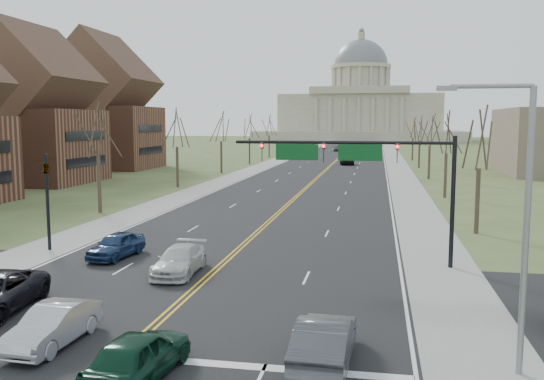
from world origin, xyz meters
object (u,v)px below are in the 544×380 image
at_px(car_sb_inner_lead, 53,325).
at_px(car_sb_outer_second, 116,245).
at_px(car_nb_inner_lead, 139,355).
at_px(signal_left, 47,191).
at_px(signal_mast, 359,162).
at_px(car_far_nb, 347,161).
at_px(car_nb_outer_lead, 325,341).
at_px(car_far_sb, 337,148).
at_px(street_light, 518,211).
at_px(car_sb_inner_second, 179,260).

relative_size(car_sb_inner_lead, car_sb_outer_second, 1.00).
distance_m(car_nb_inner_lead, car_sb_outer_second, 16.85).
xyz_separation_m(signal_left, car_sb_inner_lead, (8.72, -13.97, -2.99)).
xyz_separation_m(signal_mast, car_far_nb, (-4.65, 75.93, -5.02)).
distance_m(signal_left, car_nb_inner_lead, 20.73).
distance_m(car_nb_outer_lead, car_far_sb, 140.28).
bearing_deg(signal_left, street_light, -29.12).
distance_m(street_light, car_sb_outer_second, 23.33).
bearing_deg(car_sb_inner_second, signal_left, 156.55).
height_order(signal_left, car_far_sb, signal_left).
bearing_deg(car_nb_inner_lead, signal_left, -45.64).
distance_m(signal_mast, car_nb_outer_lead, 14.80).
xyz_separation_m(signal_mast, signal_left, (-18.95, 0.00, -2.05)).
distance_m(signal_mast, car_nb_inner_lead, 17.84).
bearing_deg(car_sb_inner_second, signal_mast, 21.20).
bearing_deg(car_far_sb, signal_mast, -87.18).
distance_m(car_nb_outer_lead, car_sb_outer_second, 18.56).
bearing_deg(car_far_nb, car_far_sb, -90.60).
relative_size(car_nb_inner_lead, car_sb_outer_second, 1.05).
distance_m(street_light, car_sb_inner_second, 17.88).
height_order(car_nb_outer_lead, car_far_sb, car_far_sb).
bearing_deg(car_far_sb, street_light, -85.46).
distance_m(car_sb_inner_second, car_far_nb, 79.93).
relative_size(car_nb_inner_lead, car_nb_outer_lead, 0.92).
bearing_deg(signal_left, car_far_nb, 79.34).
relative_size(street_light, car_nb_inner_lead, 1.99).
distance_m(car_sb_inner_lead, car_far_sb, 139.99).
xyz_separation_m(street_light, car_sb_inner_lead, (-15.51, -0.47, -4.50)).
bearing_deg(signal_mast, car_sb_inner_lead, -126.20).
bearing_deg(signal_mast, car_nb_inner_lead, -110.88).
bearing_deg(car_far_sb, car_far_nb, -85.68).
relative_size(signal_mast, street_light, 1.34).
xyz_separation_m(signal_mast, car_far_sb, (-9.92, 126.03, -4.93)).
bearing_deg(signal_left, car_nb_inner_lead, -51.28).
height_order(car_nb_outer_lead, car_far_nb, car_nb_outer_lead).
relative_size(car_sb_inner_second, car_sb_outer_second, 1.13).
relative_size(street_light, car_sb_outer_second, 2.08).
relative_size(car_sb_inner_lead, car_sb_inner_second, 0.89).
bearing_deg(car_sb_inner_lead, street_light, 3.90).
distance_m(signal_left, car_sb_inner_lead, 16.74).
bearing_deg(street_light, car_sb_inner_second, 146.24).
bearing_deg(car_nb_inner_lead, car_sb_inner_second, -70.54).
height_order(car_nb_outer_lead, car_sb_inner_second, car_nb_outer_lead).
relative_size(signal_left, car_far_sb, 1.25).
relative_size(signal_mast, signal_left, 2.02).
bearing_deg(car_sb_inner_lead, signal_left, 124.17).
xyz_separation_m(signal_left, car_far_sb, (9.03, 126.03, -2.88)).
bearing_deg(car_sb_outer_second, car_far_sb, 95.40).
xyz_separation_m(street_light, car_far_sb, (-15.21, 139.53, -4.39)).
relative_size(car_nb_outer_lead, car_far_sb, 1.02).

